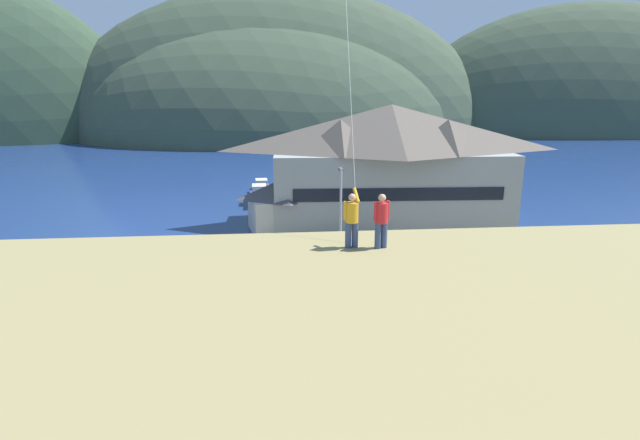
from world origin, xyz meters
TOP-DOWN VIEW (x-y plane):
  - ground_plane at (0.00, 0.00)m, footprint 600.00×600.00m
  - parking_lot_pad at (0.00, 5.00)m, footprint 40.00×20.00m
  - bay_water at (0.00, 60.00)m, footprint 360.00×84.00m
  - far_hill_east_peak at (-2.67, 116.94)m, footprint 101.13×75.34m
  - far_hill_center_saddle at (-0.79, 120.52)m, footprint 119.85×65.56m
  - far_hill_far_shoulder at (89.05, 118.17)m, footprint 116.37×45.33m
  - harbor_lodge at (8.20, 22.28)m, footprint 22.48×10.82m
  - storage_shed_near_lot at (-9.17, 3.71)m, footprint 6.37×4.88m
  - storage_shed_waterside at (-1.75, 20.82)m, footprint 6.62×6.11m
  - wharf_dock at (-0.62, 34.54)m, footprint 3.20×13.22m
  - moored_boat_wharfside at (-4.05, 32.37)m, footprint 2.46×6.92m
  - moored_boat_outer_mooring at (2.59, 32.88)m, footprint 1.87×5.64m
  - moored_boat_inner_slip at (-3.89, 35.86)m, footprint 2.37×6.14m
  - parked_car_back_row_right at (6.28, 5.96)m, footprint 4.36×2.38m
  - parked_car_mid_row_center at (-3.32, 5.69)m, footprint 4.27×2.20m
  - parked_car_front_row_red at (-14.32, 6.14)m, footprint 4.31×2.29m
  - parked_car_front_row_end at (3.39, -0.32)m, footprint 4.33×2.31m
  - parked_car_back_row_left at (-14.41, 0.11)m, footprint 4.28×2.20m
  - parked_car_mid_row_near at (-5.68, -0.60)m, footprint 4.36×2.38m
  - parked_car_mid_row_far at (11.43, 0.15)m, footprint 4.26×2.17m
  - parking_light_pole at (2.13, 10.55)m, footprint 0.24×0.78m
  - person_kite_flyer at (0.13, -7.15)m, footprint 0.52×0.68m
  - person_companion at (1.04, -7.29)m, footprint 0.53×0.40m

SIDE VIEW (x-z plane):
  - ground_plane at x=0.00m, z-range 0.00..0.00m
  - far_hill_east_peak at x=-2.67m, z-range -30.76..30.76m
  - far_hill_center_saddle at x=-0.79m, z-range -38.76..38.76m
  - far_hill_far_shoulder at x=89.05m, z-range -35.89..35.89m
  - bay_water at x=0.00m, z-range 0.00..0.03m
  - parking_lot_pad at x=0.00m, z-range 0.00..0.10m
  - wharf_dock at x=-0.62m, z-range 0.00..0.70m
  - moored_boat_wharfside at x=-4.05m, z-range -0.36..1.80m
  - moored_boat_outer_mooring at x=2.59m, z-range -0.36..1.80m
  - moored_boat_inner_slip at x=-3.89m, z-range -0.36..1.80m
  - parked_car_back_row_right at x=6.28m, z-range 0.15..1.97m
  - parked_car_mid_row_center at x=-3.32m, z-range 0.15..1.97m
  - parked_car_front_row_red at x=-14.32m, z-range 0.15..1.97m
  - parked_car_front_row_end at x=3.39m, z-range 0.15..1.97m
  - parked_car_back_row_left at x=-14.41m, z-range 0.15..1.97m
  - parked_car_mid_row_near at x=-5.68m, z-range 0.15..1.97m
  - parked_car_mid_row_far at x=11.43m, z-range 0.15..1.97m
  - storage_shed_near_lot at x=-9.17m, z-range 0.09..4.75m
  - storage_shed_waterside at x=-1.75m, z-range 0.09..4.81m
  - parking_light_pole at x=2.13m, z-range 0.64..7.72m
  - harbor_lodge at x=8.20m, z-range 0.36..11.36m
  - person_companion at x=1.04m, z-range 7.47..9.21m
  - person_kite_flyer at x=0.13m, z-range 7.43..9.28m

